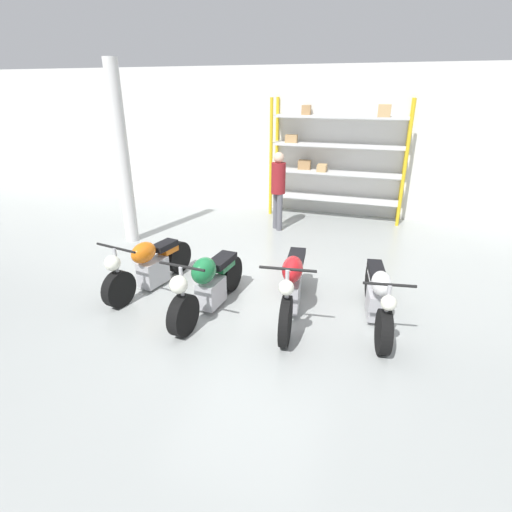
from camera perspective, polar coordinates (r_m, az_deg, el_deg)
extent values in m
plane|color=#9EA3A0|center=(6.05, -1.20, -7.53)|extent=(30.00, 30.00, 0.00)
cube|color=silver|center=(10.65, 9.03, 15.76)|extent=(30.00, 0.08, 3.60)
cylinder|color=gold|center=(10.32, 2.14, 13.74)|extent=(0.08, 0.08, 2.87)
cylinder|color=gold|center=(9.92, 20.54, 11.99)|extent=(0.08, 0.08, 2.87)
cylinder|color=gold|center=(10.84, 2.99, 14.16)|extent=(0.08, 0.08, 2.87)
cylinder|color=gold|center=(10.47, 20.50, 12.49)|extent=(0.08, 0.08, 2.87)
cube|color=silver|center=(10.46, 11.01, 8.11)|extent=(3.19, 0.55, 0.05)
cube|color=silver|center=(10.32, 11.28, 11.62)|extent=(3.19, 0.55, 0.05)
cube|color=silver|center=(10.22, 11.57, 15.22)|extent=(3.19, 0.55, 0.05)
cube|color=silver|center=(10.16, 11.87, 18.88)|extent=(3.19, 0.55, 0.05)
cube|color=tan|center=(9.95, 17.88, 19.16)|extent=(0.28, 0.29, 0.27)
cube|color=tan|center=(10.41, 5.07, 16.36)|extent=(0.31, 0.24, 0.18)
cube|color=#A87F51|center=(10.41, 7.20, 20.00)|extent=(0.22, 0.24, 0.22)
cube|color=tan|center=(10.25, 9.40, 12.31)|extent=(0.23, 0.31, 0.17)
cube|color=#A87F51|center=(10.51, 6.92, 12.83)|extent=(0.33, 0.28, 0.22)
cylinder|color=silver|center=(8.71, -18.58, 13.37)|extent=(0.28, 0.28, 3.60)
cylinder|color=black|center=(6.34, -18.98, -4.49)|extent=(0.24, 0.58, 0.56)
cylinder|color=black|center=(7.25, -11.06, -0.12)|extent=(0.24, 0.58, 0.56)
cube|color=#ADADB2|center=(6.82, -14.44, -2.22)|extent=(0.35, 0.54, 0.42)
ellipsoid|color=orange|center=(6.55, -15.77, 0.47)|extent=(0.36, 0.52, 0.33)
cube|color=black|center=(6.90, -12.98, 1.46)|extent=(0.31, 0.50, 0.10)
cube|color=orange|center=(6.99, -12.45, 1.01)|extent=(0.25, 0.35, 0.12)
cylinder|color=#ADADB2|center=(6.21, -19.22, -1.77)|extent=(0.06, 0.06, 0.65)
sphere|color=silver|center=(6.12, -19.84, -0.95)|extent=(0.23, 0.23, 0.23)
cylinder|color=black|center=(6.11, -19.41, 1.09)|extent=(0.74, 0.16, 0.04)
cylinder|color=black|center=(5.42, -10.34, -8.30)|extent=(0.20, 0.59, 0.58)
cylinder|color=black|center=(6.49, -3.67, -2.49)|extent=(0.20, 0.59, 0.58)
cube|color=#ADADB2|center=(5.99, -6.44, -5.18)|extent=(0.32, 0.49, 0.39)
ellipsoid|color=#196B38|center=(5.67, -7.46, -2.09)|extent=(0.35, 0.48, 0.37)
cube|color=black|center=(6.11, -4.95, -0.64)|extent=(0.31, 0.59, 0.10)
cube|color=#196B38|center=(6.18, -4.74, -1.26)|extent=(0.26, 0.42, 0.12)
cylinder|color=#ADADB2|center=(5.27, -10.48, -5.00)|extent=(0.05, 0.05, 0.69)
sphere|color=silver|center=(5.16, -11.00, -4.03)|extent=(0.24, 0.24, 0.24)
cylinder|color=black|center=(5.14, -10.57, -1.47)|extent=(0.67, 0.09, 0.04)
cylinder|color=black|center=(5.14, 4.25, -9.26)|extent=(0.19, 0.67, 0.66)
cylinder|color=black|center=(6.49, 5.96, -2.14)|extent=(0.19, 0.67, 0.66)
cube|color=#ADADB2|center=(5.86, 5.25, -5.35)|extent=(0.27, 0.55, 0.44)
ellipsoid|color=#B2191E|center=(5.50, 5.23, -1.88)|extent=(0.35, 0.55, 0.34)
cube|color=black|center=(6.03, 5.80, -0.16)|extent=(0.31, 0.58, 0.10)
cube|color=#B2191E|center=(6.12, 5.82, -0.70)|extent=(0.25, 0.41, 0.12)
cylinder|color=#ADADB2|center=(4.98, 4.39, -5.71)|extent=(0.06, 0.06, 0.70)
sphere|color=silver|center=(4.85, 4.34, -4.54)|extent=(0.19, 0.19, 0.19)
cylinder|color=black|center=(4.85, 4.56, -1.89)|extent=(0.70, 0.12, 0.04)
cylinder|color=black|center=(5.25, 17.77, -10.27)|extent=(0.23, 0.58, 0.57)
cylinder|color=black|center=(6.49, 16.19, -3.46)|extent=(0.23, 0.58, 0.57)
cube|color=#ADADB2|center=(5.91, 16.81, -6.51)|extent=(0.32, 0.48, 0.37)
ellipsoid|color=silver|center=(5.58, 17.46, -3.75)|extent=(0.33, 0.50, 0.30)
cube|color=black|center=(6.08, 16.81, -1.90)|extent=(0.30, 0.60, 0.10)
cube|color=silver|center=(6.16, 16.66, -2.48)|extent=(0.24, 0.42, 0.12)
cylinder|color=#ADADB2|center=(5.11, 18.16, -7.20)|extent=(0.06, 0.06, 0.63)
sphere|color=silver|center=(4.99, 18.43, -6.38)|extent=(0.19, 0.19, 0.19)
cylinder|color=black|center=(4.99, 18.55, -3.91)|extent=(0.61, 0.13, 0.04)
cylinder|color=#595960|center=(9.39, 2.85, 6.54)|extent=(0.13, 0.13, 0.86)
cylinder|color=#595960|center=(9.24, 3.38, 6.25)|extent=(0.13, 0.13, 0.86)
cylinder|color=maroon|center=(9.13, 3.22, 11.04)|extent=(0.45, 0.45, 0.68)
sphere|color=beige|center=(9.05, 3.28, 13.87)|extent=(0.23, 0.23, 0.23)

